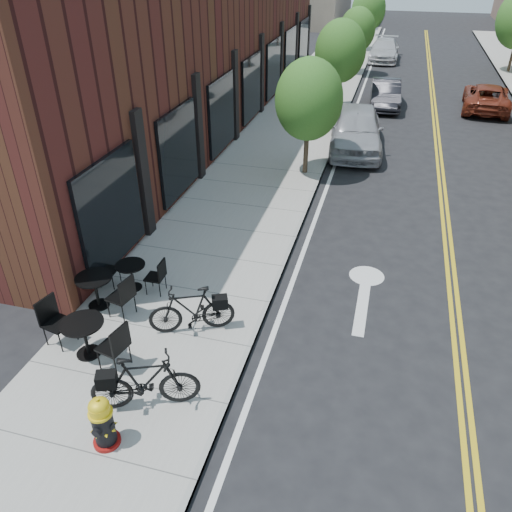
% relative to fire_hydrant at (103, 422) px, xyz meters
% --- Properties ---
extents(ground, '(120.00, 120.00, 0.00)m').
position_rel_fire_hydrant_xyz_m(ground, '(1.63, 2.75, -0.59)').
color(ground, black).
rests_on(ground, ground).
extents(sidewalk_near, '(4.00, 70.00, 0.12)m').
position_rel_fire_hydrant_xyz_m(sidewalk_near, '(-0.37, 12.75, -0.53)').
color(sidewalk_near, '#9E9B93').
rests_on(sidewalk_near, ground).
extents(building_near, '(5.00, 28.00, 7.00)m').
position_rel_fire_hydrant_xyz_m(building_near, '(-4.87, 16.75, 2.91)').
color(building_near, '#4A1A17').
rests_on(building_near, ground).
extents(tree_near_a, '(2.20, 2.20, 3.81)m').
position_rel_fire_hydrant_xyz_m(tree_near_a, '(1.03, 11.75, 2.01)').
color(tree_near_a, '#382B1E').
rests_on(tree_near_a, sidewalk_near).
extents(tree_near_b, '(2.30, 2.30, 3.98)m').
position_rel_fire_hydrant_xyz_m(tree_near_b, '(1.03, 19.75, 2.12)').
color(tree_near_b, '#382B1E').
rests_on(tree_near_b, sidewalk_near).
extents(tree_near_c, '(2.10, 2.10, 3.67)m').
position_rel_fire_hydrant_xyz_m(tree_near_c, '(1.03, 27.75, 1.94)').
color(tree_near_c, '#382B1E').
rests_on(tree_near_c, sidewalk_near).
extents(tree_near_d, '(2.40, 2.40, 4.11)m').
position_rel_fire_hydrant_xyz_m(tree_near_d, '(1.03, 35.75, 2.20)').
color(tree_near_d, '#382B1E').
rests_on(tree_near_d, sidewalk_near).
extents(fire_hydrant, '(0.46, 0.46, 1.00)m').
position_rel_fire_hydrant_xyz_m(fire_hydrant, '(0.00, 0.00, 0.00)').
color(fire_hydrant, maroon).
rests_on(fire_hydrant, sidewalk_near).
extents(bicycle_left, '(1.79, 1.16, 1.05)m').
position_rel_fire_hydrant_xyz_m(bicycle_left, '(0.33, 2.93, 0.05)').
color(bicycle_left, black).
rests_on(bicycle_left, sidewalk_near).
extents(bicycle_right, '(1.91, 1.18, 1.11)m').
position_rel_fire_hydrant_xyz_m(bicycle_right, '(0.31, 0.87, 0.08)').
color(bicycle_right, black).
rests_on(bicycle_right, sidewalk_near).
extents(bistro_set_a, '(1.88, 0.94, 0.99)m').
position_rel_fire_hydrant_xyz_m(bistro_set_a, '(-1.97, 3.14, 0.02)').
color(bistro_set_a, black).
rests_on(bistro_set_a, sidewalk_near).
extents(bistro_set_b, '(1.92, 0.97, 1.01)m').
position_rel_fire_hydrant_xyz_m(bistro_set_b, '(-1.38, 1.73, 0.04)').
color(bistro_set_b, black).
rests_on(bistro_set_b, sidewalk_near).
extents(bistro_set_c, '(1.56, 0.69, 0.84)m').
position_rel_fire_hydrant_xyz_m(bistro_set_c, '(-1.54, 3.94, -0.05)').
color(bistro_set_c, black).
rests_on(bistro_set_c, sidewalk_near).
extents(parked_car_a, '(2.41, 4.99, 1.64)m').
position_rel_fire_hydrant_xyz_m(parked_car_a, '(2.43, 14.77, 0.23)').
color(parked_car_a, '#A5A6AD').
rests_on(parked_car_a, ground).
extents(parked_car_b, '(1.61, 3.96, 1.28)m').
position_rel_fire_hydrant_xyz_m(parked_car_b, '(3.23, 21.12, 0.05)').
color(parked_car_b, black).
rests_on(parked_car_b, ground).
extents(parked_car_c, '(1.90, 4.66, 1.35)m').
position_rel_fire_hydrant_xyz_m(parked_car_c, '(2.57, 32.69, 0.08)').
color(parked_car_c, silver).
rests_on(parked_car_c, ground).
extents(parked_car_far, '(2.41, 4.57, 1.23)m').
position_rel_fire_hydrant_xyz_m(parked_car_far, '(7.93, 21.89, 0.02)').
color(parked_car_far, maroon).
rests_on(parked_car_far, ground).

